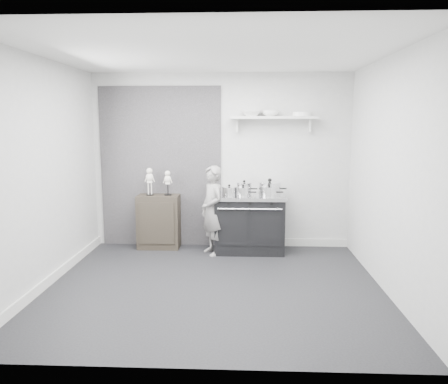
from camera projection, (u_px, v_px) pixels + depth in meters
The scene contains 16 objects.
ground at pixel (213, 286), 5.25m from camera, with size 4.00×4.00×0.00m, color black.
room_shell at pixel (206, 149), 5.14m from camera, with size 4.02×3.62×2.71m.
wall_shelf at pixel (274, 118), 6.55m from camera, with size 1.30×0.26×0.24m.
stove at pixel (249, 223), 6.62m from camera, with size 1.09×0.68×0.87m.
side_cabinet at pixel (159, 221), 6.81m from camera, with size 0.64×0.37×0.84m, color black.
child at pixel (212, 210), 6.43m from camera, with size 0.48×0.32×1.32m, color gray.
pot_front_left at pixel (229, 191), 6.47m from camera, with size 0.30×0.22×0.17m.
pot_back_left at pixel (244, 188), 6.64m from camera, with size 0.32×0.23×0.21m.
pot_back_right at pixel (270, 188), 6.62m from camera, with size 0.43×0.34×0.24m.
pot_front_right at pixel (269, 191), 6.37m from camera, with size 0.32×0.24×0.19m.
pot_front_center at pixel (243, 191), 6.42m from camera, with size 0.29×0.21×0.17m.
skeleton_full at pixel (150, 179), 6.72m from camera, with size 0.14×0.09×0.49m, color silver, non-canonical shape.
skeleton_torso at pixel (168, 181), 6.71m from camera, with size 0.12×0.08×0.44m, color silver, non-canonical shape.
bowl_large at pixel (251, 114), 6.55m from camera, with size 0.31×0.31×0.08m, color white.
bowl_small at pixel (271, 113), 6.54m from camera, with size 0.26×0.26×0.08m, color white.
plate_stack at pixel (302, 114), 6.52m from camera, with size 0.28×0.28×0.06m, color white.
Camera 1 is at (0.35, -5.00, 1.94)m, focal length 35.00 mm.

